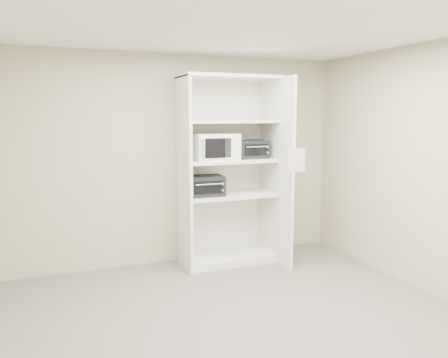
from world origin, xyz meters
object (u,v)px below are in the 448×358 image
object	(u,v)px
microwave	(214,147)
toaster_oven_upper	(251,149)
shelving_unit	(232,177)
toaster_oven_lower	(205,186)

from	to	relation	value
microwave	toaster_oven_upper	world-z (taller)	microwave
shelving_unit	toaster_oven_upper	xyz separation A→B (m)	(0.26, -0.02, 0.36)
microwave	toaster_oven_upper	distance (m)	0.52
toaster_oven_upper	toaster_oven_lower	world-z (taller)	toaster_oven_upper
toaster_oven_upper	toaster_oven_lower	size ratio (longest dim) A/B	0.90
shelving_unit	toaster_oven_lower	bearing A→B (deg)	-174.01
shelving_unit	toaster_oven_upper	size ratio (longest dim) A/B	5.90
shelving_unit	microwave	distance (m)	0.48
shelving_unit	toaster_oven_lower	xyz separation A→B (m)	(-0.38, -0.04, -0.08)
microwave	toaster_oven_lower	world-z (taller)	microwave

